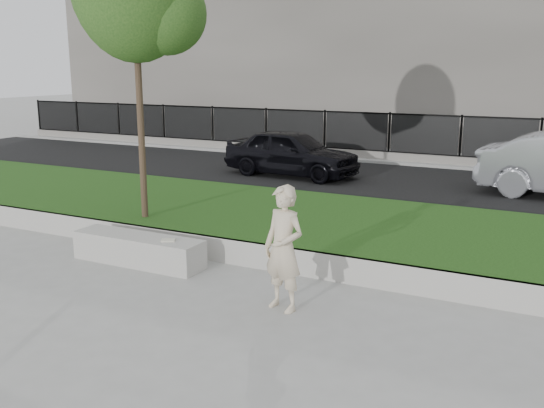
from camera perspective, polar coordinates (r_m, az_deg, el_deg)
The scene contains 11 objects.
ground at distance 8.83m, azimuth -7.84°, elevation -7.41°, with size 90.00×90.00×0.00m, color gray.
grass_bank at distance 11.24m, azimuth 0.85°, elevation -1.77°, with size 34.00×4.00×0.40m, color black.
grass_kerb at distance 9.59m, azimuth -4.34°, elevation -4.41°, with size 34.00×0.08×0.40m, color #ACA9A1.
street at distance 16.28m, azimuth 9.41°, elevation 2.02°, with size 34.00×7.00×0.04m, color black.
far_pavement at distance 20.56m, azimuth 13.26°, elevation 4.21°, with size 34.00×3.00×0.12m, color gray.
iron_fence at distance 19.53m, azimuth 12.62°, elevation 5.23°, with size 32.00×0.30×1.50m.
building_facade at distance 27.26m, azimuth 17.53°, elevation 16.44°, with size 34.00×10.00×10.00m, color #5B564F.
stone_bench at distance 9.77m, azimuth -12.45°, elevation -4.20°, with size 2.21×0.55×0.45m, color #ACA9A1.
man at distance 7.61m, azimuth 1.10°, elevation -4.22°, with size 0.59×0.39×1.61m, color beige.
book at distance 9.33m, azimuth -9.75°, elevation -3.38°, with size 0.20×0.15×0.02m, color beige.
car_dark at distance 16.86m, azimuth 1.86°, elevation 4.86°, with size 1.54×3.82×1.30m, color black.
Camera 1 is at (4.79, -6.77, 3.05)m, focal length 40.00 mm.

